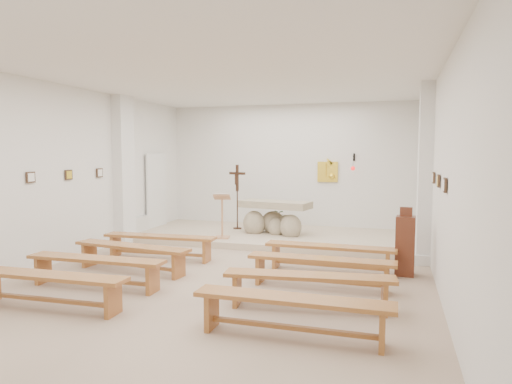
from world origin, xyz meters
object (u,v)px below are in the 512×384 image
(bench_right_front, at_px, (330,252))
(bench_left_fourth, at_px, (48,283))
(altar, at_px, (274,220))
(lectern, at_px, (222,216))
(bench_left_front, at_px, (160,241))
(bench_right_fourth, at_px, (292,307))
(bench_left_second, at_px, (132,252))
(crucifix_stand, at_px, (237,192))
(bench_left_third, at_px, (96,265))
(bench_right_second, at_px, (321,265))
(donation_pedestal, at_px, (405,245))
(bench_right_third, at_px, (309,283))

(bench_right_front, height_order, bench_left_fourth, same)
(altar, distance_m, lectern, 1.41)
(bench_left_front, xyz_separation_m, bench_right_fourth, (3.44, -3.11, 0.00))
(altar, xyz_separation_m, bench_left_second, (-1.68, -3.77, -0.13))
(lectern, relative_size, bench_left_second, 0.46)
(crucifix_stand, xyz_separation_m, bench_left_third, (-0.54, -5.26, -0.76))
(altar, xyz_separation_m, bench_left_third, (-1.68, -4.81, -0.13))
(altar, xyz_separation_m, bench_left_fourth, (-1.68, -5.84, -0.13))
(bench_left_fourth, bearing_deg, bench_right_second, 29.32)
(bench_left_front, bearing_deg, bench_left_fourth, -92.84)
(donation_pedestal, height_order, bench_right_second, donation_pedestal)
(altar, height_order, bench_right_front, altar)
(bench_left_fourth, bearing_deg, bench_right_third, 15.03)
(altar, relative_size, lectern, 1.70)
(crucifix_stand, relative_size, bench_left_fourth, 0.72)
(bench_left_second, distance_m, bench_right_second, 3.44)
(bench_right_front, xyz_separation_m, bench_left_fourth, (-3.44, -3.11, 0.00))
(bench_right_second, distance_m, bench_left_third, 3.59)
(bench_left_second, relative_size, bench_left_fourth, 1.01)
(altar, relative_size, bench_left_second, 0.78)
(bench_left_second, bearing_deg, bench_left_third, -82.96)
(bench_left_front, height_order, bench_left_third, same)
(lectern, height_order, bench_right_fourth, lectern)
(altar, relative_size, bench_right_second, 0.79)
(donation_pedestal, relative_size, bench_left_fourth, 0.52)
(donation_pedestal, relative_size, bench_left_front, 0.51)
(bench_left_second, bearing_deg, crucifix_stand, 89.75)
(bench_left_third, bearing_deg, bench_right_front, 29.73)
(bench_left_second, bearing_deg, bench_right_fourth, -23.97)
(bench_right_front, distance_m, bench_right_third, 2.07)
(bench_left_front, bearing_deg, bench_left_third, -92.84)
(bench_left_front, distance_m, bench_left_fourth, 3.11)
(bench_right_second, relative_size, bench_right_third, 0.99)
(bench_right_front, bearing_deg, bench_left_second, -162.09)
(bench_right_front, relative_size, bench_left_second, 0.99)
(bench_right_third, bearing_deg, bench_left_front, 142.09)
(bench_right_front, relative_size, bench_left_fourth, 1.00)
(bench_left_second, distance_m, bench_left_fourth, 2.07)
(bench_left_front, distance_m, bench_right_fourth, 4.64)
(bench_right_second, bearing_deg, bench_left_third, -162.67)
(altar, relative_size, crucifix_stand, 1.08)
(bench_right_second, xyz_separation_m, bench_left_fourth, (-3.44, -2.07, 0.00))
(crucifix_stand, height_order, bench_left_third, crucifix_stand)
(bench_left_second, distance_m, bench_right_third, 3.59)
(bench_left_front, distance_m, bench_right_third, 4.02)
(altar, height_order, lectern, lectern)
(altar, height_order, bench_right_second, altar)
(bench_right_fourth, bearing_deg, bench_right_second, 90.05)
(bench_right_third, xyz_separation_m, bench_left_fourth, (-3.44, -1.04, 0.00))
(bench_left_third, bearing_deg, bench_left_front, 88.71)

